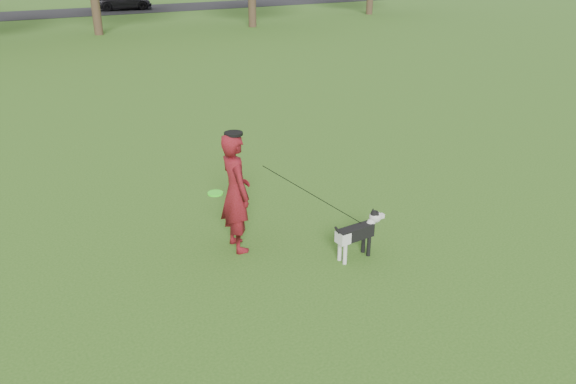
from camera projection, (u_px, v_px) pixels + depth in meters
ground at (301, 246)px, 8.91m from camera, size 120.00×120.00×0.00m
man at (236, 192)px, 8.51m from camera, size 0.52×0.73×1.89m
dog at (359, 231)px, 8.43m from camera, size 0.96×0.19×0.73m
car_right at (122, 1)px, 44.37m from camera, size 4.78×2.46×1.33m
man_held_items at (314, 196)px, 8.51m from camera, size 2.04×1.39×1.41m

